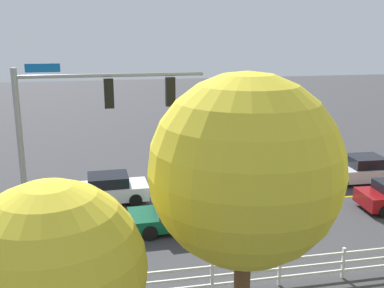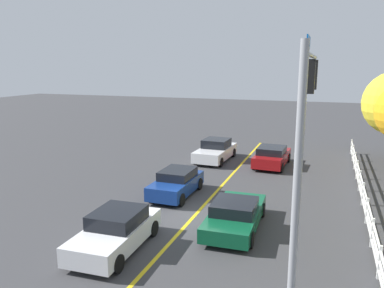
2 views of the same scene
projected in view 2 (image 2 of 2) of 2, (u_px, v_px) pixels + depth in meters
ground_plane at (194, 217)px, 17.54m from camera, size 120.00×120.00×0.00m
lane_center_stripe at (218, 190)px, 21.24m from camera, size 28.00×0.16×0.01m
signal_assembly at (305, 124)px, 10.60m from camera, size 6.31×0.38×7.44m
car_0 at (215, 151)px, 27.83m from camera, size 4.70×2.18×1.52m
car_1 at (235, 215)px, 16.19m from camera, size 4.76×2.13×1.27m
car_2 at (176, 183)px, 20.34m from camera, size 4.02×1.87×1.36m
car_3 at (272, 156)px, 26.24m from camera, size 4.32×2.17×1.36m
car_4 at (116, 231)px, 14.40m from camera, size 4.40×2.07×1.44m
white_rail_fence at (365, 201)px, 17.81m from camera, size 26.10×0.10×1.15m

